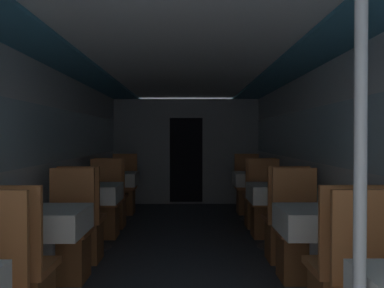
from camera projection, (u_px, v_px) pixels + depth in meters
name	position (u px, v px, depth m)	size (l,w,h in m)	color
wall_left	(44.00, 161.00, 4.39)	(0.05, 9.76, 2.05)	silver
wall_right	(323.00, 161.00, 4.41)	(0.05, 9.76, 2.05)	silver
ceiling_panel	(184.00, 61.00, 4.38)	(2.89, 9.76, 0.07)	silver
bulkhead_far	(186.00, 152.00, 8.38)	(2.83, 0.09, 2.05)	gray
dining_table_left_1	(47.00, 227.00, 3.35)	(0.60, 0.60, 0.75)	#4C4C51
chair_left_far_1	(68.00, 246.00, 3.92)	(0.42, 0.42, 1.02)	#9C5B31
dining_table_left_2	(94.00, 197.00, 5.04)	(0.60, 0.60, 0.75)	#4C4C51
chair_left_near_2	(83.00, 233.00, 4.48)	(0.42, 0.42, 1.02)	#9C5B31
chair_left_far_2	(104.00, 213.00, 5.61)	(0.42, 0.42, 1.02)	#9C5B31
dining_table_left_3	(118.00, 182.00, 6.73)	(0.60, 0.60, 0.75)	#4C4C51
chair_left_near_3	(112.00, 206.00, 6.17)	(0.42, 0.42, 1.02)	#9C5B31
chair_left_far_3	(124.00, 196.00, 7.30)	(0.42, 0.42, 1.02)	#9C5B31
support_pole_right_0	(360.00, 210.00, 1.67)	(0.05, 0.05, 2.05)	silver
dining_table_right_1	(317.00, 226.00, 3.37)	(0.60, 0.60, 0.75)	#4C4C51
chair_right_far_1	(299.00, 246.00, 3.94)	(0.42, 0.42, 1.02)	#9C5B31
dining_table_right_2	(274.00, 196.00, 5.06)	(0.60, 0.60, 0.75)	#4C4C51
chair_right_near_2	(285.00, 232.00, 4.50)	(0.42, 0.42, 1.02)	#9C5B31
chair_right_far_2	(266.00, 213.00, 5.63)	(0.42, 0.42, 1.02)	#9C5B31
dining_table_right_3	(253.00, 182.00, 6.74)	(0.60, 0.60, 0.75)	#4C4C51
chair_right_near_3	(259.00, 206.00, 6.18)	(0.42, 0.42, 1.02)	#9C5B31
chair_right_far_3	(248.00, 195.00, 7.31)	(0.42, 0.42, 1.02)	#9C5B31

